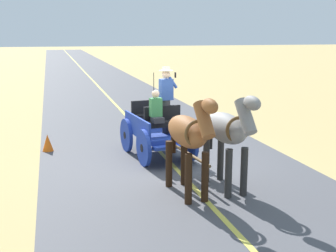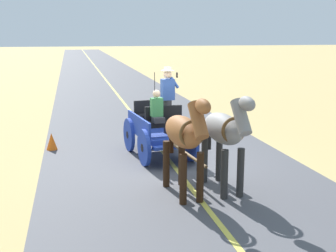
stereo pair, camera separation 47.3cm
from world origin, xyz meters
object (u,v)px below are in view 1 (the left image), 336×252
Objects in this scene: horse_drawn_carriage at (158,128)px; horse_near_side at (228,131)px; horse_off_side at (189,135)px; traffic_cone at (48,143)px.

horse_near_side is (-0.81, 2.95, 0.51)m from horse_drawn_carriage.
horse_drawn_carriage is 2.04× the size of horse_off_side.
horse_drawn_carriage is at bearing -91.86° from horse_off_side.
horse_drawn_carriage is at bearing 154.91° from traffic_cone.
horse_drawn_carriage reaches higher than traffic_cone.
horse_drawn_carriage is 3.10m from horse_near_side.
horse_near_side is 0.92m from horse_off_side.
horse_near_side is 4.42× the size of traffic_cone.
horse_drawn_carriage is at bearing -74.61° from horse_near_side.
horse_off_side is at bearing 6.89° from horse_near_side.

